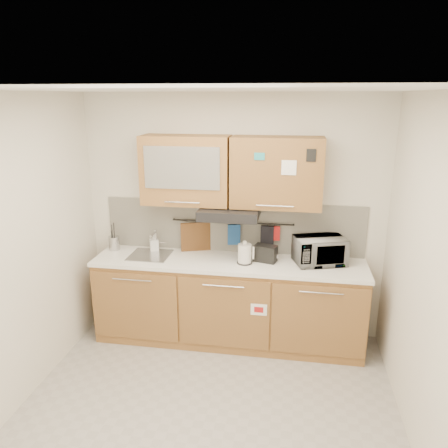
% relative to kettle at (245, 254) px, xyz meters
% --- Properties ---
extents(floor, '(3.20, 3.20, 0.00)m').
position_rel_kettle_xyz_m(floor, '(-0.17, -1.15, -1.02)').
color(floor, '#9E9993').
rests_on(floor, ground).
extents(ceiling, '(3.20, 3.20, 0.00)m').
position_rel_kettle_xyz_m(ceiling, '(-0.17, -1.15, 1.58)').
color(ceiling, white).
rests_on(ceiling, wall_back).
extents(wall_back, '(3.20, 0.00, 3.20)m').
position_rel_kettle_xyz_m(wall_back, '(-0.17, 0.35, 0.28)').
color(wall_back, silver).
rests_on(wall_back, ground).
extents(wall_left, '(0.00, 3.00, 3.00)m').
position_rel_kettle_xyz_m(wall_left, '(-1.77, -1.15, 0.28)').
color(wall_left, silver).
rests_on(wall_left, ground).
extents(wall_right, '(0.00, 3.00, 3.00)m').
position_rel_kettle_xyz_m(wall_right, '(1.43, -1.15, 0.28)').
color(wall_right, silver).
rests_on(wall_right, ground).
extents(base_cabinet, '(2.80, 0.64, 0.88)m').
position_rel_kettle_xyz_m(base_cabinet, '(-0.17, 0.04, -0.61)').
color(base_cabinet, '#A4743A').
rests_on(base_cabinet, floor).
extents(countertop, '(2.82, 0.62, 0.04)m').
position_rel_kettle_xyz_m(countertop, '(-0.17, 0.04, -0.12)').
color(countertop, white).
rests_on(countertop, base_cabinet).
extents(backsplash, '(2.80, 0.02, 0.56)m').
position_rel_kettle_xyz_m(backsplash, '(-0.17, 0.34, 0.18)').
color(backsplash, silver).
rests_on(backsplash, countertop).
extents(upper_cabinets, '(1.82, 0.37, 0.70)m').
position_rel_kettle_xyz_m(upper_cabinets, '(-0.18, 0.17, 0.81)').
color(upper_cabinets, '#A4743A').
rests_on(upper_cabinets, wall_back).
extents(range_hood, '(0.60, 0.46, 0.10)m').
position_rel_kettle_xyz_m(range_hood, '(-0.17, 0.10, 0.40)').
color(range_hood, black).
rests_on(range_hood, upper_cabinets).
extents(sink, '(0.42, 0.40, 0.26)m').
position_rel_kettle_xyz_m(sink, '(-1.02, 0.06, -0.09)').
color(sink, silver).
rests_on(sink, countertop).
extents(utensil_rail, '(1.30, 0.02, 0.02)m').
position_rel_kettle_xyz_m(utensil_rail, '(-0.17, 0.30, 0.24)').
color(utensil_rail, black).
rests_on(utensil_rail, backsplash).
extents(utensil_crock, '(0.14, 0.14, 0.30)m').
position_rel_kettle_xyz_m(utensil_crock, '(-1.47, 0.17, -0.02)').
color(utensil_crock, '#AFAEB3').
rests_on(utensil_crock, countertop).
extents(kettle, '(0.18, 0.17, 0.24)m').
position_rel_kettle_xyz_m(kettle, '(0.00, 0.00, 0.00)').
color(kettle, silver).
rests_on(kettle, countertop).
extents(toaster, '(0.25, 0.19, 0.17)m').
position_rel_kettle_xyz_m(toaster, '(0.20, 0.09, -0.01)').
color(toaster, black).
rests_on(toaster, countertop).
extents(microwave, '(0.57, 0.47, 0.27)m').
position_rel_kettle_xyz_m(microwave, '(0.75, 0.12, 0.04)').
color(microwave, '#999999').
rests_on(microwave, countertop).
extents(soap_bottle, '(0.12, 0.12, 0.20)m').
position_rel_kettle_xyz_m(soap_bottle, '(-1.02, 0.20, 0.00)').
color(soap_bottle, '#999999').
rests_on(soap_bottle, countertop).
extents(cutting_board, '(0.31, 0.13, 0.40)m').
position_rel_kettle_xyz_m(cutting_board, '(-0.57, 0.29, 0.02)').
color(cutting_board, brown).
rests_on(cutting_board, utensil_rail).
extents(oven_mitt, '(0.14, 0.06, 0.22)m').
position_rel_kettle_xyz_m(oven_mitt, '(-0.15, 0.29, 0.11)').
color(oven_mitt, '#1F4B8E').
rests_on(oven_mitt, utensil_rail).
extents(dark_pouch, '(0.14, 0.04, 0.22)m').
position_rel_kettle_xyz_m(dark_pouch, '(0.20, 0.29, 0.12)').
color(dark_pouch, black).
rests_on(dark_pouch, utensil_rail).
extents(pot_holder, '(0.13, 0.03, 0.15)m').
position_rel_kettle_xyz_m(pot_holder, '(0.27, 0.29, 0.15)').
color(pot_holder, '#B31718').
rests_on(pot_holder, utensil_rail).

